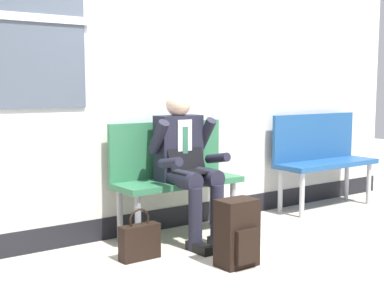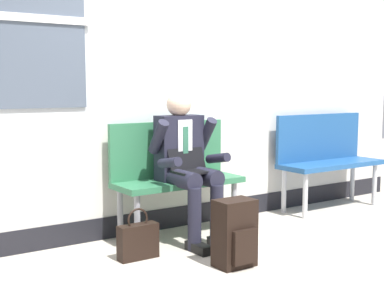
{
  "view_description": "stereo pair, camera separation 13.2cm",
  "coord_description": "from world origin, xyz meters",
  "px_view_note": "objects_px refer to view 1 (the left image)",
  "views": [
    {
      "loc": [
        -2.56,
        -3.54,
        1.3
      ],
      "look_at": [
        -0.0,
        0.0,
        0.75
      ],
      "focal_mm": 50.21,
      "sensor_mm": 36.0,
      "label": 1
    },
    {
      "loc": [
        -2.46,
        -3.62,
        1.3
      ],
      "look_at": [
        -0.0,
        0.0,
        0.75
      ],
      "focal_mm": 50.21,
      "sensor_mm": 36.0,
      "label": 2
    }
  ],
  "objects_px": {
    "bench_empty": "(321,153)",
    "person_seated": "(187,162)",
    "bench_with_person": "(173,170)",
    "handbag": "(140,241)",
    "backpack": "(238,234)"
  },
  "relations": [
    {
      "from": "backpack",
      "to": "handbag",
      "type": "distance_m",
      "value": 0.75
    },
    {
      "from": "bench_with_person",
      "to": "person_seated",
      "type": "relative_size",
      "value": 0.91
    },
    {
      "from": "bench_with_person",
      "to": "handbag",
      "type": "height_order",
      "value": "bench_with_person"
    },
    {
      "from": "backpack",
      "to": "handbag",
      "type": "relative_size",
      "value": 1.25
    },
    {
      "from": "person_seated",
      "to": "handbag",
      "type": "bearing_deg",
      "value": -160.32
    },
    {
      "from": "bench_with_person",
      "to": "bench_empty",
      "type": "relative_size",
      "value": 0.92
    },
    {
      "from": "handbag",
      "to": "person_seated",
      "type": "bearing_deg",
      "value": 19.68
    },
    {
      "from": "bench_empty",
      "to": "person_seated",
      "type": "distance_m",
      "value": 1.93
    },
    {
      "from": "bench_empty",
      "to": "person_seated",
      "type": "height_order",
      "value": "person_seated"
    },
    {
      "from": "person_seated",
      "to": "backpack",
      "type": "distance_m",
      "value": 0.87
    },
    {
      "from": "bench_with_person",
      "to": "backpack",
      "type": "height_order",
      "value": "bench_with_person"
    },
    {
      "from": "bench_empty",
      "to": "handbag",
      "type": "height_order",
      "value": "bench_empty"
    },
    {
      "from": "bench_with_person",
      "to": "handbag",
      "type": "distance_m",
      "value": 0.84
    },
    {
      "from": "bench_with_person",
      "to": "backpack",
      "type": "relative_size",
      "value": 2.31
    },
    {
      "from": "bench_with_person",
      "to": "person_seated",
      "type": "xyz_separation_m",
      "value": [
        0.0,
        -0.21,
        0.1
      ]
    }
  ]
}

